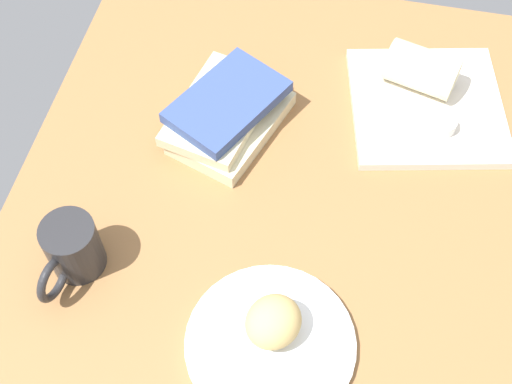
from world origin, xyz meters
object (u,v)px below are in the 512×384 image
Objects in this scene: scone_pastry at (273,322)px; breakfast_wrap at (422,69)px; square_plate at (427,106)px; coffee_mug at (71,249)px; round_plate at (269,344)px; sauce_cup at (443,124)px; book_stack at (227,113)px.

breakfast_wrap reaches higher than scone_pastry.
square_plate is 1.96× the size of coffee_mug.
round_plate is 53.27cm from breakfast_wrap.
book_stack is at bearing 98.75° from sauce_cup.
coffee_mug reaches higher than round_plate.
breakfast_wrap is (4.04, 2.04, 4.35)cm from square_plate.
coffee_mug reaches higher than sauce_cup.
sauce_cup is (41.55, -20.50, 2.12)cm from round_plate.
sauce_cup is 0.34× the size of coffee_mug.
breakfast_wrap is (9.09, 4.59, 2.32)cm from sauce_cup.
book_stack is (36.20, 14.27, 2.62)cm from round_plate.
breakfast_wrap reaches higher than book_stack.
square_plate is 6.27cm from breakfast_wrap.
book_stack is at bearing -27.54° from coffee_mug.
book_stack is at bearing -49.35° from breakfast_wrap.
scone_pastry is 44.70cm from sauce_cup.
breakfast_wrap is at bearing -17.80° from scone_pastry.
square_plate is 2.15× the size of breakfast_wrap.
book_stack is 33.63cm from coffee_mug.
square_plate reaches higher than round_plate.
coffee_mug is (4.66, 30.02, 0.36)cm from scone_pastry.
sauce_cup reaches higher than square_plate.
round_plate is 0.93× the size of square_plate.
coffee_mug reaches higher than breakfast_wrap.
book_stack reaches higher than square_plate.
book_stack is at bearing 21.51° from round_plate.
scone_pastry is at bearing 158.43° from square_plate.
sauce_cup is at bearing 41.88° from breakfast_wrap.
coffee_mug is (6.41, 29.80, 4.16)cm from round_plate.
breakfast_wrap reaches higher than square_plate.
square_plate is at bearing 41.88° from breakfast_wrap.
book_stack is (-10.40, 32.22, 2.52)cm from square_plate.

